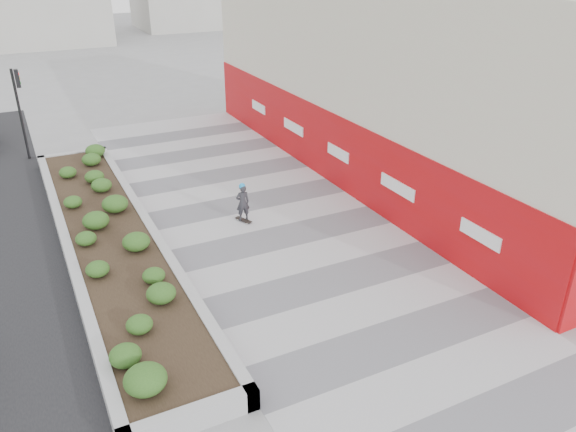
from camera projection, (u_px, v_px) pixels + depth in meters
ground at (364, 313)px, 15.43m from camera, size 160.00×160.00×0.00m
walkway at (311, 263)px, 17.84m from camera, size 8.00×36.00×0.01m
building at (390, 80)px, 23.73m from camera, size 6.04×24.08×8.00m
planter at (109, 235)px, 18.67m from camera, size 3.00×18.00×0.90m
traffic_signal_near at (19, 101)px, 25.42m from camera, size 0.33×0.28×4.20m
manhole_cover at (325, 259)px, 18.04m from camera, size 0.44×0.44×0.01m
skateboarder at (243, 202)px, 20.19m from camera, size 0.52×0.74×1.51m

